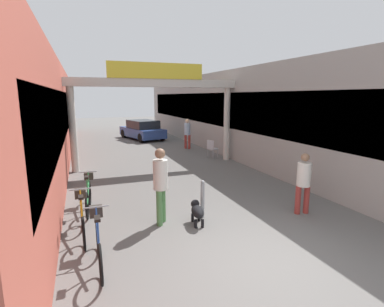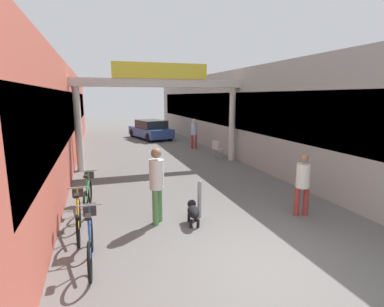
# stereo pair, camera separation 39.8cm
# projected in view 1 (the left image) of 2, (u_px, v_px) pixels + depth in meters

# --- Properties ---
(ground_plane) EXTENTS (80.00, 80.00, 0.00)m
(ground_plane) POSITION_uv_depth(u_px,v_px,m) (270.00, 264.00, 5.39)
(ground_plane) COLOR #605E5B
(storefront_left) EXTENTS (3.00, 26.00, 4.19)m
(storefront_left) POSITION_uv_depth(u_px,v_px,m) (31.00, 116.00, 13.37)
(storefront_left) COLOR #B25142
(storefront_left) RESTS_ON ground_plane
(storefront_right) EXTENTS (3.00, 26.00, 4.19)m
(storefront_right) POSITION_uv_depth(u_px,v_px,m) (234.00, 112.00, 16.86)
(storefront_right) COLOR #9E9993
(storefront_right) RESTS_ON ground_plane
(arcade_sign_gateway) EXTENTS (7.40, 0.47, 4.32)m
(arcade_sign_gateway) POSITION_uv_depth(u_px,v_px,m) (156.00, 94.00, 12.52)
(arcade_sign_gateway) COLOR beige
(arcade_sign_gateway) RESTS_ON ground_plane
(pedestrian_with_dog) EXTENTS (0.47, 0.47, 1.81)m
(pedestrian_with_dog) POSITION_uv_depth(u_px,v_px,m) (161.00, 181.00, 6.92)
(pedestrian_with_dog) COLOR #4C7F47
(pedestrian_with_dog) RESTS_ON ground_plane
(pedestrian_companion) EXTENTS (0.40, 0.39, 1.58)m
(pedestrian_companion) POSITION_uv_depth(u_px,v_px,m) (304.00, 180.00, 7.56)
(pedestrian_companion) COLOR #99332D
(pedestrian_companion) RESTS_ON ground_plane
(pedestrian_carrying_crate) EXTENTS (0.48, 0.48, 1.71)m
(pedestrian_carrying_crate) POSITION_uv_depth(u_px,v_px,m) (187.00, 132.00, 17.09)
(pedestrian_carrying_crate) COLOR #99332D
(pedestrian_carrying_crate) RESTS_ON ground_plane
(dog_on_leash) EXTENTS (0.37, 0.72, 0.51)m
(dog_on_leash) POSITION_uv_depth(u_px,v_px,m) (197.00, 211.00, 7.05)
(dog_on_leash) COLOR black
(dog_on_leash) RESTS_ON ground_plane
(bicycle_blue_nearest) EXTENTS (0.46, 1.69, 0.98)m
(bicycle_blue_nearest) POSITION_uv_depth(u_px,v_px,m) (98.00, 241.00, 5.32)
(bicycle_blue_nearest) COLOR black
(bicycle_blue_nearest) RESTS_ON ground_plane
(bicycle_orange_second) EXTENTS (0.46, 1.69, 0.98)m
(bicycle_orange_second) POSITION_uv_depth(u_px,v_px,m) (82.00, 217.00, 6.38)
(bicycle_orange_second) COLOR black
(bicycle_orange_second) RESTS_ON ground_plane
(bicycle_green_third) EXTENTS (0.46, 1.69, 0.98)m
(bicycle_green_third) POSITION_uv_depth(u_px,v_px,m) (88.00, 194.00, 7.88)
(bicycle_green_third) COLOR black
(bicycle_green_third) RESTS_ON ground_plane
(bollard_post_metal) EXTENTS (0.10, 0.10, 0.95)m
(bollard_post_metal) POSITION_uv_depth(u_px,v_px,m) (202.00, 199.00, 7.40)
(bollard_post_metal) COLOR gray
(bollard_post_metal) RESTS_ON ground_plane
(cafe_chair_aluminium_nearer) EXTENTS (0.54, 0.54, 0.89)m
(cafe_chair_aluminium_nearer) POSITION_uv_depth(u_px,v_px,m) (212.00, 147.00, 14.45)
(cafe_chair_aluminium_nearer) COLOR gray
(cafe_chair_aluminium_nearer) RESTS_ON ground_plane
(parked_car_blue) EXTENTS (2.69, 4.31, 1.33)m
(parked_car_blue) POSITION_uv_depth(u_px,v_px,m) (142.00, 130.00, 20.99)
(parked_car_blue) COLOR #2D478C
(parked_car_blue) RESTS_ON ground_plane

